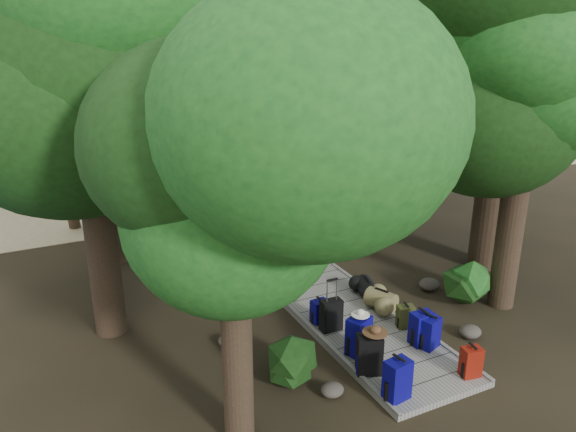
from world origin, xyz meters
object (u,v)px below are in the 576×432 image
backpack_right_a (471,360)px  sun_lounger (259,162)px  backpack_left_d (320,310)px  duffel_right_khaki (381,300)px  lone_suitcase_on_sand (208,182)px  backpack_right_b (430,331)px  backpack_right_d (405,315)px  backpack_left_c (359,334)px  backpack_left_a (397,378)px  duffel_right_black (367,288)px  suitcase_on_boardwalk (331,315)px  backpack_right_c (422,327)px  kayak (118,182)px  backpack_left_b (369,352)px

backpack_right_a → sun_lounger: backpack_right_a is taller
backpack_left_d → duffel_right_khaki: 1.42m
sun_lounger → lone_suitcase_on_sand: bearing=-159.4°
backpack_right_b → backpack_right_d: (0.05, 0.79, -0.08)m
backpack_right_b → duffel_right_khaki: size_ratio=1.07×
lone_suitcase_on_sand → backpack_right_d: bearing=-91.6°
backpack_left_c → backpack_left_d: (-0.07, 1.30, -0.14)m
sun_lounger → backpack_left_a: bearing=-118.7°
duffel_right_black → suitcase_on_boardwalk: suitcase_on_boardwalk is taller
backpack_right_b → suitcase_on_boardwalk: (-1.33, 1.33, -0.01)m
lone_suitcase_on_sand → backpack_left_d: bearing=-99.5°
backpack_left_c → backpack_right_c: size_ratio=1.14×
backpack_left_d → lone_suitcase_on_sand: (1.02, 10.04, -0.03)m
backpack_left_d → duffel_right_black: bearing=14.1°
backpack_right_c → suitcase_on_boardwalk: (-1.28, 1.15, -0.03)m
kayak → backpack_left_a: bearing=-88.2°
backpack_left_c → duffel_right_black: 2.28m
backpack_left_a → backpack_left_b: 0.79m
backpack_right_d → duffel_right_black: bearing=104.1°
backpack_left_a → kayak: size_ratio=0.22×
backpack_left_b → backpack_right_c: (1.40, 0.34, -0.04)m
lone_suitcase_on_sand → kayak: lone_suitcase_on_sand is taller
duffel_right_khaki → lone_suitcase_on_sand: 10.15m
backpack_right_a → kayak: 15.03m
backpack_right_b → sun_lounger: 13.89m
backpack_left_d → kayak: size_ratio=0.15×
duffel_right_khaki → duffel_right_black: size_ratio=1.00×
suitcase_on_boardwalk → duffel_right_khaki: bearing=13.1°
lone_suitcase_on_sand → kayak: (-2.84, 1.92, -0.15)m
backpack_left_b → backpack_right_a: size_ratio=1.32×
backpack_left_b → backpack_left_c: bearing=97.4°
backpack_left_a → backpack_left_d: bearing=79.7°
backpack_left_b → backpack_right_a: (1.50, -0.84, -0.09)m
backpack_left_c → backpack_right_c: 1.26m
backpack_right_d → backpack_left_b: bearing=-131.3°
backpack_right_a → backpack_right_b: backpack_right_b is taller
backpack_right_a → duffel_right_khaki: bearing=99.9°
backpack_right_a → duffel_right_khaki: 2.62m
backpack_right_a → lone_suitcase_on_sand: size_ratio=0.91×
duffel_right_khaki → sun_lounger: size_ratio=0.31×
duffel_right_khaki → duffel_right_black: duffel_right_khaki is taller
suitcase_on_boardwalk → kayak: size_ratio=0.18×
backpack_right_a → lone_suitcase_on_sand: bearing=101.6°
lone_suitcase_on_sand → duffel_right_khaki: bearing=-91.5°
duffel_right_black → sun_lounger: sun_lounger is taller
sun_lounger → duffel_right_khaki: bearing=-115.1°
backpack_right_a → duffel_right_black: bearing=98.9°
backpack_right_a → lone_suitcase_on_sand: backpack_right_a is taller
backpack_left_a → suitcase_on_boardwalk: (0.12, 2.28, -0.06)m
backpack_right_c → backpack_right_d: size_ratio=1.42×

